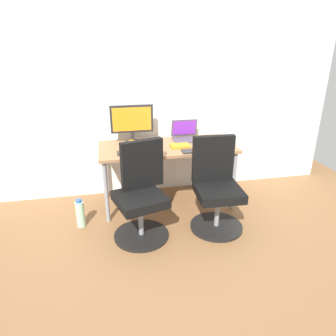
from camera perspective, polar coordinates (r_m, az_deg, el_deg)
ground_plane at (r=3.78m, az=-0.15°, el=-6.23°), size 5.28×5.28×0.00m
back_wall at (r=3.76m, az=-1.47°, el=14.60°), size 4.40×0.04×2.60m
desk at (r=3.51m, az=-0.16°, el=3.05°), size 1.51×0.67×0.71m
office_chair_left at (r=3.02m, az=-4.94°, el=-5.03°), size 0.54×0.54×0.94m
office_chair_right at (r=3.18m, az=8.80°, el=-3.71°), size 0.54×0.54×0.94m
water_bottle_on_floor at (r=3.38m, az=-15.75°, el=-8.03°), size 0.09×0.09×0.31m
desktop_monitor at (r=3.56m, az=-6.63°, el=8.49°), size 0.48×0.18×0.43m
open_laptop at (r=3.71m, az=3.26°, el=6.07°), size 0.31×0.27×0.22m
keyboard_by_monitor at (r=3.27m, az=-6.36°, el=2.87°), size 0.34×0.12×0.02m
keyboard_by_laptop at (r=3.32m, az=5.44°, el=3.19°), size 0.34×0.12×0.02m
mouse_by_monitor at (r=3.42m, az=-3.91°, el=3.93°), size 0.06×0.10×0.03m
mouse_by_laptop at (r=3.68m, az=8.77°, el=5.09°), size 0.06×0.10×0.03m
coffee_mug at (r=3.39m, az=-6.56°, el=4.22°), size 0.08×0.08×0.09m
pen_cup at (r=3.30m, az=-2.01°, el=3.94°), size 0.07×0.07×0.10m
notebook at (r=3.44m, az=2.21°, el=4.06°), size 0.21×0.15×0.03m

